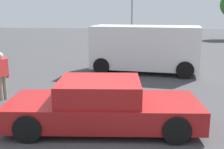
{
  "coord_description": "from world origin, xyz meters",
  "views": [
    {
      "loc": [
        0.98,
        -6.17,
        2.85
      ],
      "look_at": [
        0.11,
        2.21,
        0.9
      ],
      "focal_mm": 44.06,
      "sensor_mm": 36.0,
      "label": 1
    }
  ],
  "objects_px": {
    "van_white": "(145,47)",
    "pedestrian": "(1,72)",
    "sedan_foreground": "(103,106)",
    "light_post_near": "(132,0)",
    "dog": "(69,84)"
  },
  "relations": [
    {
      "from": "dog",
      "to": "pedestrian",
      "type": "bearing_deg",
      "value": 156.28
    },
    {
      "from": "sedan_foreground",
      "to": "pedestrian",
      "type": "bearing_deg",
      "value": 147.83
    },
    {
      "from": "van_white",
      "to": "dog",
      "type": "bearing_deg",
      "value": 60.99
    },
    {
      "from": "sedan_foreground",
      "to": "van_white",
      "type": "relative_size",
      "value": 0.93
    },
    {
      "from": "sedan_foreground",
      "to": "dog",
      "type": "bearing_deg",
      "value": 114.5
    },
    {
      "from": "sedan_foreground",
      "to": "van_white",
      "type": "height_order",
      "value": "van_white"
    },
    {
      "from": "sedan_foreground",
      "to": "van_white",
      "type": "xyz_separation_m",
      "value": [
        1.1,
        6.61,
        0.61
      ]
    },
    {
      "from": "light_post_near",
      "to": "sedan_foreground",
      "type": "bearing_deg",
      "value": -90.12
    },
    {
      "from": "pedestrian",
      "to": "light_post_near",
      "type": "relative_size",
      "value": 0.29
    },
    {
      "from": "sedan_foreground",
      "to": "pedestrian",
      "type": "distance_m",
      "value": 4.03
    },
    {
      "from": "van_white",
      "to": "pedestrian",
      "type": "relative_size",
      "value": 3.27
    },
    {
      "from": "van_white",
      "to": "pedestrian",
      "type": "distance_m",
      "value": 6.66
    },
    {
      "from": "dog",
      "to": "pedestrian",
      "type": "height_order",
      "value": "pedestrian"
    },
    {
      "from": "van_white",
      "to": "light_post_near",
      "type": "xyz_separation_m",
      "value": [
        -1.06,
        12.75,
        2.61
      ]
    },
    {
      "from": "dog",
      "to": "sedan_foreground",
      "type": "bearing_deg",
      "value": -113.28
    }
  ]
}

